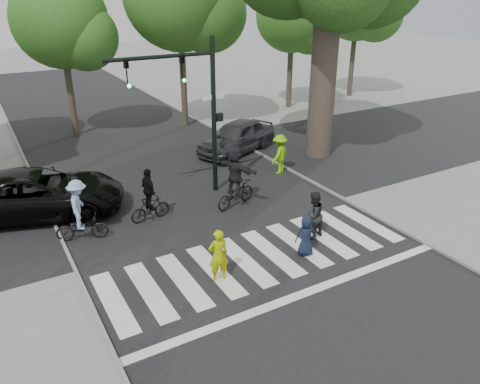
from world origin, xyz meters
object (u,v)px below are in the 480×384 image
(car_suv, at_px, (37,194))
(pedestrian_woman, at_px, (218,255))
(cyclist_right, at_px, (235,180))
(traffic_signal, at_px, (193,97))
(pedestrian_adult, at_px, (313,215))
(pedestrian_child, at_px, (306,236))
(cyclist_mid, at_px, (149,200))
(car_grey, at_px, (237,137))
(cyclist_left, at_px, (80,215))

(car_suv, bearing_deg, pedestrian_woman, -133.86)
(pedestrian_woman, relative_size, cyclist_right, 0.67)
(traffic_signal, distance_m, pedestrian_adult, 6.19)
(pedestrian_adult, bearing_deg, pedestrian_child, 27.96)
(pedestrian_woman, xyz_separation_m, car_suv, (-3.71, 6.82, 0.04))
(cyclist_mid, bearing_deg, pedestrian_adult, -42.66)
(pedestrian_adult, height_order, cyclist_right, cyclist_right)
(car_suv, bearing_deg, cyclist_right, -96.21)
(pedestrian_woman, distance_m, car_grey, 11.05)
(cyclist_mid, height_order, cyclist_right, cyclist_right)
(cyclist_left, bearing_deg, car_grey, 30.45)
(traffic_signal, distance_m, pedestrian_child, 6.71)
(car_suv, bearing_deg, traffic_signal, -84.21)
(cyclist_left, xyz_separation_m, car_suv, (-0.92, 2.59, -0.07))
(pedestrian_child, distance_m, cyclist_left, 7.20)
(traffic_signal, height_order, pedestrian_woman, traffic_signal)
(pedestrian_woman, distance_m, cyclist_left, 5.07)
(cyclist_mid, bearing_deg, pedestrian_woman, -84.98)
(pedestrian_adult, relative_size, cyclist_mid, 0.84)
(traffic_signal, xyz_separation_m, pedestrian_child, (0.96, -5.79, -3.26))
(cyclist_mid, bearing_deg, cyclist_left, -175.07)
(cyclist_mid, bearing_deg, car_grey, 37.92)
(pedestrian_child, xyz_separation_m, car_suv, (-6.63, 6.97, 0.19))
(cyclist_right, height_order, car_grey, cyclist_right)
(traffic_signal, height_order, pedestrian_child, traffic_signal)
(pedestrian_child, distance_m, pedestrian_adult, 1.15)
(traffic_signal, bearing_deg, pedestrian_child, -80.54)
(pedestrian_adult, relative_size, cyclist_right, 0.69)
(pedestrian_adult, height_order, car_suv, car_suv)
(pedestrian_child, bearing_deg, cyclist_mid, -32.03)
(pedestrian_woman, height_order, cyclist_mid, cyclist_mid)
(cyclist_left, relative_size, car_grey, 0.45)
(traffic_signal, relative_size, cyclist_left, 2.88)
(pedestrian_adult, xyz_separation_m, cyclist_right, (-1.00, 3.36, 0.23))
(pedestrian_child, bearing_deg, cyclist_right, -65.88)
(pedestrian_woman, bearing_deg, car_suv, -54.57)
(pedestrian_adult, bearing_deg, traffic_signal, -83.17)
(cyclist_right, relative_size, car_grey, 0.51)
(pedestrian_woman, xyz_separation_m, cyclist_right, (2.78, 3.96, 0.26))
(traffic_signal, height_order, car_grey, traffic_signal)
(traffic_signal, height_order, cyclist_mid, traffic_signal)
(cyclist_mid, distance_m, car_grey, 7.98)
(traffic_signal, bearing_deg, cyclist_left, -163.49)
(pedestrian_child, xyz_separation_m, car_grey, (2.98, 9.49, 0.14))
(traffic_signal, xyz_separation_m, pedestrian_woman, (-1.96, -5.64, -3.11))
(cyclist_left, relative_size, cyclist_mid, 1.08)
(pedestrian_woman, bearing_deg, cyclist_left, -49.73)
(pedestrian_adult, distance_m, car_grey, 9.00)
(pedestrian_child, distance_m, car_grey, 9.95)
(pedestrian_woman, bearing_deg, car_grey, -115.42)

